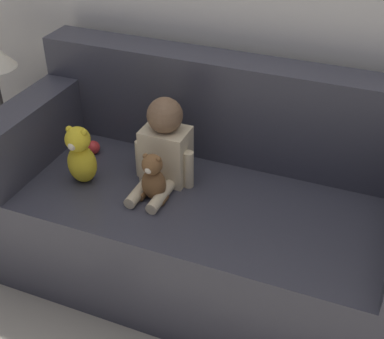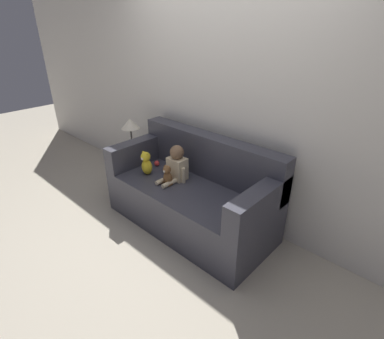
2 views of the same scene
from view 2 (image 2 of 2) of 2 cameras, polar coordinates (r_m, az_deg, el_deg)
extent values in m
plane|color=#B7AD99|center=(3.24, -0.51, -10.25)|extent=(12.00, 12.00, 0.00)
cube|color=silver|center=(3.03, 5.91, 14.23)|extent=(8.00, 0.05, 2.60)
cube|color=#383842|center=(3.11, -0.53, -6.82)|extent=(1.74, 0.80, 0.47)
cube|color=#383842|center=(3.09, 3.40, 2.62)|extent=(1.74, 0.18, 0.45)
cube|color=#383842|center=(3.46, -10.11, 3.40)|extent=(0.16, 0.80, 0.28)
cube|color=#383842|center=(2.51, 12.70, -6.40)|extent=(0.16, 0.80, 0.28)
cube|color=beige|center=(3.07, -2.82, 0.21)|extent=(0.19, 0.14, 0.23)
sphere|color=brown|center=(2.99, -2.89, 3.29)|extent=(0.14, 0.14, 0.14)
cylinder|color=beige|center=(3.05, -5.54, -2.05)|extent=(0.05, 0.18, 0.05)
cylinder|color=beige|center=(2.98, -4.33, -2.64)|extent=(0.05, 0.18, 0.05)
cylinder|color=beige|center=(3.14, -4.45, 0.12)|extent=(0.04, 0.04, 0.16)
cylinder|color=beige|center=(3.00, -1.65, -1.13)|extent=(0.04, 0.04, 0.16)
ellipsoid|color=brown|center=(2.99, -4.64, -1.61)|extent=(0.10, 0.08, 0.13)
sphere|color=brown|center=(2.95, -4.79, -0.01)|extent=(0.08, 0.08, 0.08)
sphere|color=brown|center=(2.95, -5.16, 0.68)|extent=(0.02, 0.02, 0.02)
sphere|color=brown|center=(2.91, -4.46, 0.37)|extent=(0.02, 0.02, 0.02)
sphere|color=beige|center=(2.93, -5.25, -0.33)|extent=(0.03, 0.03, 0.03)
cylinder|color=brown|center=(3.04, -5.40, -2.30)|extent=(0.03, 0.05, 0.03)
cylinder|color=brown|center=(2.98, -4.27, -2.86)|extent=(0.03, 0.05, 0.03)
ellipsoid|color=yellow|center=(3.20, -8.59, 0.52)|extent=(0.12, 0.10, 0.17)
sphere|color=yellow|center=(3.15, -8.84, 2.43)|extent=(0.10, 0.10, 0.10)
sphere|color=yellow|center=(3.16, -9.26, 3.23)|extent=(0.03, 0.03, 0.03)
sphere|color=yellow|center=(3.11, -8.50, 2.91)|extent=(0.03, 0.03, 0.03)
sphere|color=beige|center=(3.13, -9.41, 2.07)|extent=(0.04, 0.04, 0.04)
sphere|color=red|center=(3.39, -6.71, 1.18)|extent=(0.06, 0.06, 0.06)
cylinder|color=#332D28|center=(3.84, -11.19, 3.18)|extent=(0.37, 0.37, 0.03)
cylinder|color=#332D28|center=(3.93, -10.89, 0.10)|extent=(0.04, 0.04, 0.44)
cylinder|color=#4C4742|center=(3.82, -11.22, 3.55)|extent=(0.12, 0.12, 0.03)
cylinder|color=#4C4742|center=(3.77, -11.43, 5.70)|extent=(0.02, 0.02, 0.28)
cone|color=beige|center=(3.70, -11.70, 8.55)|extent=(0.22, 0.22, 0.12)
camera|label=1|loc=(1.23, -36.03, 12.45)|focal=50.00mm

